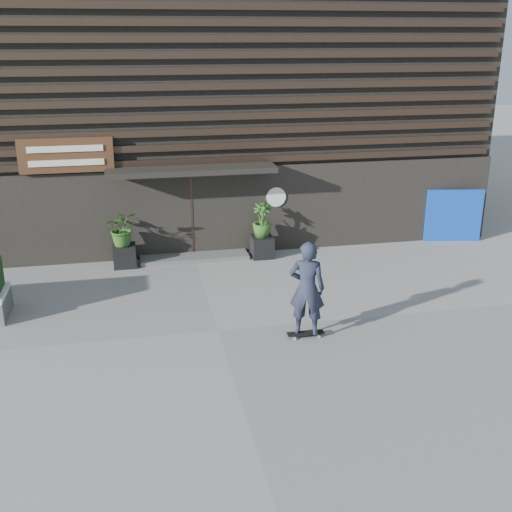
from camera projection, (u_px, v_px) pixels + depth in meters
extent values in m
plane|color=gray|center=(218.00, 331.00, 13.26)|extent=(80.00, 80.00, 0.00)
cube|color=#52524F|center=(194.00, 257.00, 17.49)|extent=(3.00, 0.80, 0.12)
cube|color=black|center=(125.00, 256.00, 16.87)|extent=(0.60, 0.60, 0.60)
imported|color=#2D591E|center=(123.00, 228.00, 16.61)|extent=(0.86, 0.75, 0.96)
cube|color=black|center=(262.00, 247.00, 17.58)|extent=(0.60, 0.60, 0.60)
imported|color=#2D591E|center=(262.00, 220.00, 17.32)|extent=(0.54, 0.54, 0.96)
cube|color=#0C37A5|center=(453.00, 215.00, 18.81)|extent=(1.69, 0.43, 1.59)
cube|color=black|center=(173.00, 95.00, 21.16)|extent=(18.00, 10.00, 8.00)
cube|color=black|center=(192.00, 213.00, 17.41)|extent=(18.00, 0.12, 2.50)
cube|color=#38281E|center=(190.00, 162.00, 16.87)|extent=(17.60, 0.08, 0.18)
cube|color=#38281E|center=(189.00, 147.00, 16.73)|extent=(17.60, 0.08, 0.18)
cube|color=#38281E|center=(189.00, 132.00, 16.60)|extent=(17.60, 0.08, 0.18)
cube|color=#38281E|center=(188.00, 117.00, 16.47)|extent=(17.60, 0.08, 0.18)
cube|color=#38281E|center=(188.00, 102.00, 16.34)|extent=(17.60, 0.08, 0.18)
cube|color=#38281E|center=(187.00, 87.00, 16.21)|extent=(17.60, 0.08, 0.18)
cube|color=#38281E|center=(187.00, 71.00, 16.08)|extent=(17.60, 0.08, 0.18)
cube|color=#38281E|center=(186.00, 55.00, 15.95)|extent=(17.60, 0.08, 0.18)
cube|color=#38281E|center=(186.00, 39.00, 15.82)|extent=(17.60, 0.08, 0.18)
cube|color=#38281E|center=(185.00, 22.00, 15.69)|extent=(17.60, 0.08, 0.18)
cube|color=#38281E|center=(184.00, 6.00, 15.55)|extent=(17.60, 0.08, 0.18)
cube|color=black|center=(192.00, 170.00, 16.57)|extent=(4.50, 1.00, 0.15)
cube|color=black|center=(191.00, 215.00, 17.59)|extent=(2.40, 0.30, 2.30)
cube|color=#38281E|center=(192.00, 216.00, 17.42)|extent=(0.06, 0.10, 2.30)
cube|color=#472B19|center=(66.00, 155.00, 16.09)|extent=(2.40, 0.10, 0.90)
cube|color=beige|center=(65.00, 149.00, 15.97)|extent=(1.90, 0.02, 0.16)
cube|color=beige|center=(67.00, 163.00, 16.09)|extent=(1.90, 0.02, 0.16)
cylinder|color=white|center=(276.00, 197.00, 17.67)|extent=(0.56, 0.03, 0.56)
cube|color=black|center=(306.00, 333.00, 12.96)|extent=(0.78, 0.20, 0.02)
cylinder|color=#B1B1AC|center=(295.00, 339.00, 12.84)|extent=(0.06, 0.03, 0.06)
cylinder|color=#A1A19D|center=(292.00, 335.00, 13.03)|extent=(0.06, 0.03, 0.06)
cylinder|color=#AAAAA6|center=(319.00, 337.00, 12.94)|extent=(0.06, 0.03, 0.06)
cylinder|color=#A8A8A3|center=(316.00, 332.00, 13.12)|extent=(0.06, 0.03, 0.06)
imported|color=#1B2031|center=(307.00, 288.00, 12.63)|extent=(0.85, 0.70, 1.99)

